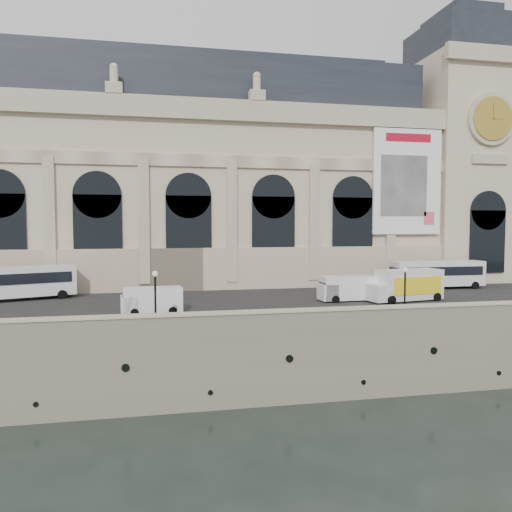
% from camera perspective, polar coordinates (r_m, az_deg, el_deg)
% --- Properties ---
extents(ground, '(260.00, 260.00, 0.00)m').
position_cam_1_polar(ground, '(39.15, 0.86, -16.87)').
color(ground, black).
rests_on(ground, ground).
extents(quay, '(160.00, 70.00, 6.00)m').
position_cam_1_polar(quay, '(72.05, -5.15, -4.94)').
color(quay, '#78705C').
rests_on(quay, ground).
extents(street, '(160.00, 24.00, 0.06)m').
position_cam_1_polar(street, '(51.01, -2.53, -5.03)').
color(street, '#2D2D2D').
rests_on(street, quay).
extents(parapet, '(160.00, 1.40, 1.21)m').
position_cam_1_polar(parapet, '(37.92, 0.68, -7.15)').
color(parapet, '#78705C').
rests_on(parapet, quay).
extents(museum, '(69.00, 18.70, 29.10)m').
position_cam_1_polar(museum, '(66.97, -9.98, 8.73)').
color(museum, beige).
rests_on(museum, quay).
extents(clock_pavilion, '(13.00, 14.72, 36.70)m').
position_cam_1_polar(clock_pavilion, '(76.89, 21.98, 10.62)').
color(clock_pavilion, beige).
rests_on(clock_pavilion, quay).
extents(bus_left, '(11.81, 6.25, 3.45)m').
position_cam_1_polar(bus_left, '(55.68, -25.96, -2.70)').
color(bus_left, silver).
rests_on(bus_left, quay).
extents(bus_right, '(11.34, 2.67, 3.33)m').
position_cam_1_polar(bus_right, '(63.21, 20.04, -1.89)').
color(bus_right, silver).
rests_on(bus_right, quay).
extents(van_b, '(5.30, 2.50, 2.29)m').
position_cam_1_polar(van_b, '(43.98, -12.14, -5.01)').
color(van_b, white).
rests_on(van_b, quay).
extents(van_c, '(5.77, 2.49, 2.54)m').
position_cam_1_polar(van_c, '(50.83, 10.13, -3.67)').
color(van_c, white).
rests_on(van_c, quay).
extents(box_truck, '(8.21, 3.91, 3.18)m').
position_cam_1_polar(box_truck, '(52.21, 16.74, -3.25)').
color(box_truck, silver).
rests_on(box_truck, quay).
extents(lamp_left, '(0.43, 0.43, 4.27)m').
position_cam_1_polar(lamp_left, '(38.01, -11.43, -4.90)').
color(lamp_left, black).
rests_on(lamp_left, quay).
extents(lamp_right, '(0.42, 0.42, 4.12)m').
position_cam_1_polar(lamp_right, '(43.73, 16.65, -3.96)').
color(lamp_right, black).
rests_on(lamp_right, quay).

